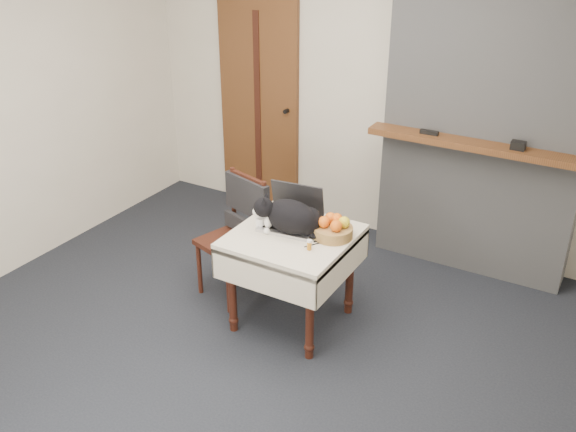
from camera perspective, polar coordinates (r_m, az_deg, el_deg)
name	(u,v)px	position (r m, az deg, el deg)	size (l,w,h in m)	color
ground	(255,348)	(4.42, -2.94, -11.61)	(4.50, 4.50, 0.00)	black
room_shell	(290,73)	(3.99, 0.16, 12.57)	(4.52, 4.01, 2.61)	beige
door	(259,105)	(6.04, -2.58, 9.86)	(0.82, 0.10, 2.00)	brown
chimney	(487,111)	(5.06, 17.28, 8.91)	(1.62, 0.48, 2.60)	gray
side_table	(292,249)	(4.35, 0.40, -2.95)	(0.78, 0.78, 0.70)	#34160E
laptop	(292,216)	(4.39, 0.39, 0.04)	(0.41, 0.37, 0.28)	#B7B7BC
cat	(292,217)	(4.26, 0.38, -0.13)	(0.57, 0.34, 0.27)	black
cream_jar	(261,223)	(4.37, -2.46, -0.58)	(0.07, 0.07, 0.08)	white
pill_bottle	(309,245)	(4.09, 1.91, -2.56)	(0.03, 0.03, 0.07)	#AD6B15
fruit_basket	(333,229)	(4.24, 4.05, -1.13)	(0.26, 0.26, 0.15)	#98663D
desk_clutter	(323,241)	(4.21, 3.12, -2.21)	(0.13, 0.01, 0.01)	black
chair	(240,220)	(4.73, -4.25, -0.34)	(0.52, 0.51, 0.93)	#34160E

